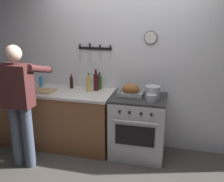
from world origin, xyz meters
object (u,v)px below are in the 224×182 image
at_px(stove, 138,126).
at_px(roasting_pan, 131,90).
at_px(bottle_olive_oil, 100,82).
at_px(saucepan, 152,98).
at_px(bottle_dish_soap, 41,81).
at_px(bottle_cooking_oil, 89,84).
at_px(cutting_board, 43,91).
at_px(stock_pot, 153,92).
at_px(person_cook, 19,99).
at_px(bottle_soy_sauce, 71,82).
at_px(bottle_wine_red, 96,82).

xyz_separation_m(stove, roasting_pan, (-0.13, 0.03, 0.53)).
bearing_deg(stove, bottle_olive_oil, 160.77).
xyz_separation_m(saucepan, bottle_dish_soap, (-1.77, 0.27, 0.04)).
xyz_separation_m(saucepan, bottle_cooking_oil, (-0.95, 0.20, 0.07)).
distance_m(cutting_board, bottle_olive_oil, 0.86).
bearing_deg(roasting_pan, saucepan, -26.52).
xyz_separation_m(roasting_pan, stock_pot, (0.31, -0.02, 0.00)).
bearing_deg(saucepan, person_cook, -162.70).
height_order(stock_pot, bottle_olive_oil, bottle_olive_oil).
bearing_deg(bottle_soy_sauce, bottle_olive_oil, 7.20).
distance_m(saucepan, bottle_cooking_oil, 0.97).
bearing_deg(roasting_pan, stock_pot, -4.09).
height_order(stove, person_cook, person_cook).
height_order(roasting_pan, bottle_wine_red, bottle_wine_red).
xyz_separation_m(stove, stock_pot, (0.18, 0.00, 0.53)).
bearing_deg(cutting_board, bottle_wine_red, 17.22).
xyz_separation_m(roasting_pan, bottle_soy_sauce, (-0.96, 0.14, 0.01)).
relative_size(stove, bottle_cooking_oil, 3.28).
relative_size(bottle_cooking_oil, bottle_dish_soap, 1.39).
bearing_deg(cutting_board, stove, 3.53).
distance_m(bottle_soy_sauce, bottle_dish_soap, 0.50).
distance_m(roasting_pan, bottle_wine_red, 0.57).
distance_m(bottle_olive_oil, bottle_cooking_oil, 0.20).
bearing_deg(bottle_dish_soap, stock_pot, -4.28).
xyz_separation_m(stove, bottle_soy_sauce, (-1.08, 0.17, 0.54)).
relative_size(person_cook, bottle_wine_red, 5.19).
bearing_deg(saucepan, bottle_dish_soap, 171.47).
xyz_separation_m(stove, bottle_olive_oil, (-0.64, 0.22, 0.56)).
xyz_separation_m(roasting_pan, bottle_dish_soap, (-1.46, 0.11, 0.00)).
distance_m(stock_pot, cutting_board, 1.63).
xyz_separation_m(stock_pot, bottle_dish_soap, (-1.76, 0.13, -0.00)).
relative_size(saucepan, bottle_wine_red, 0.42).
xyz_separation_m(stove, bottle_wine_red, (-0.68, 0.15, 0.58)).
relative_size(bottle_olive_oil, bottle_cooking_oil, 0.95).
bearing_deg(stove, bottle_wine_red, 167.72).
bearing_deg(bottle_olive_oil, stove, -19.23).
distance_m(cutting_board, bottle_cooking_oil, 0.70).
relative_size(stove, cutting_board, 2.50).
bearing_deg(bottle_cooking_oil, bottle_olive_oil, 52.64).
xyz_separation_m(bottle_cooking_oil, bottle_wine_red, (0.08, 0.08, 0.02)).
xyz_separation_m(person_cook, roasting_pan, (1.34, 0.67, 0.03)).
xyz_separation_m(cutting_board, bottle_soy_sauce, (0.36, 0.26, 0.08)).
distance_m(person_cook, bottle_soy_sauce, 0.90).
xyz_separation_m(stove, bottle_dish_soap, (-1.58, 0.14, 0.53)).
height_order(person_cook, bottle_soy_sauce, person_cook).
bearing_deg(roasting_pan, stove, -11.32).
distance_m(person_cook, bottle_wine_red, 1.12).
bearing_deg(stock_pot, saucepan, -88.78).
xyz_separation_m(roasting_pan, saucepan, (0.31, -0.16, -0.04)).
distance_m(roasting_pan, cutting_board, 1.32).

